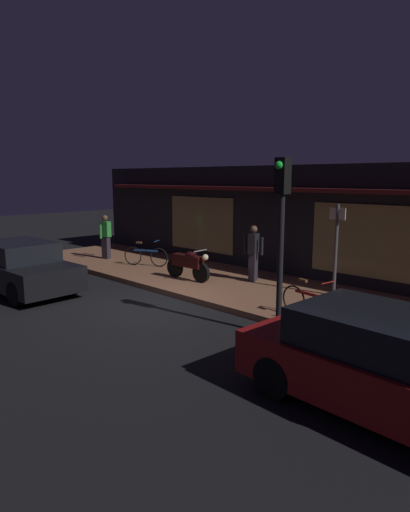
% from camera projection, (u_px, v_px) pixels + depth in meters
% --- Properties ---
extents(ground_plane, '(60.00, 60.00, 0.00)m').
position_uv_depth(ground_plane, '(150.00, 307.00, 11.18)').
color(ground_plane, black).
extents(sidewalk_slab, '(18.00, 4.00, 0.15)m').
position_uv_depth(sidewalk_slab, '(229.00, 284.00, 13.27)').
color(sidewalk_slab, brown).
rests_on(sidewalk_slab, ground_plane).
extents(storefront_building, '(18.00, 3.30, 3.60)m').
position_uv_depth(storefront_building, '(295.00, 219.00, 15.34)').
color(storefront_building, black).
rests_on(storefront_building, ground_plane).
extents(motorcycle, '(1.70, 0.55, 0.97)m').
position_uv_depth(motorcycle, '(188.00, 264.00, 13.42)').
color(motorcycle, black).
rests_on(motorcycle, sidewalk_slab).
extents(bicycle_parked, '(1.65, 0.42, 0.91)m').
position_uv_depth(bicycle_parked, '(311.00, 303.00, 9.72)').
color(bicycle_parked, black).
rests_on(bicycle_parked, sidewalk_slab).
extents(bicycle_extra, '(1.50, 0.79, 0.91)m').
position_uv_depth(bicycle_extra, '(146.00, 256.00, 15.56)').
color(bicycle_extra, black).
rests_on(bicycle_extra, sidewalk_slab).
extents(person_photographer, '(0.42, 0.61, 1.67)m').
position_uv_depth(person_photographer, '(106.00, 236.00, 16.86)').
color(person_photographer, '#28232D').
rests_on(person_photographer, sidewalk_slab).
extents(person_bystander, '(0.61, 0.43, 1.67)m').
position_uv_depth(person_bystander, '(253.00, 252.00, 13.22)').
color(person_bystander, '#28232D').
rests_on(person_bystander, sidewalk_slab).
extents(sign_post, '(0.44, 0.09, 2.40)m').
position_uv_depth(sign_post, '(336.00, 244.00, 11.51)').
color(sign_post, '#47474C').
rests_on(sign_post, sidewalk_slab).
extents(traffic_light_pole, '(0.24, 0.33, 3.60)m').
position_uv_depth(traffic_light_pole, '(281.00, 216.00, 8.74)').
color(traffic_light_pole, black).
rests_on(traffic_light_pole, ground_plane).
extents(parked_car_near, '(4.15, 1.89, 1.42)m').
position_uv_depth(parked_car_near, '(20.00, 267.00, 12.64)').
color(parked_car_near, black).
rests_on(parked_car_near, ground_plane).
extents(parked_car_far, '(4.17, 1.94, 1.42)m').
position_uv_depth(parked_car_far, '(387.00, 365.00, 6.05)').
color(parked_car_far, black).
rests_on(parked_car_far, ground_plane).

